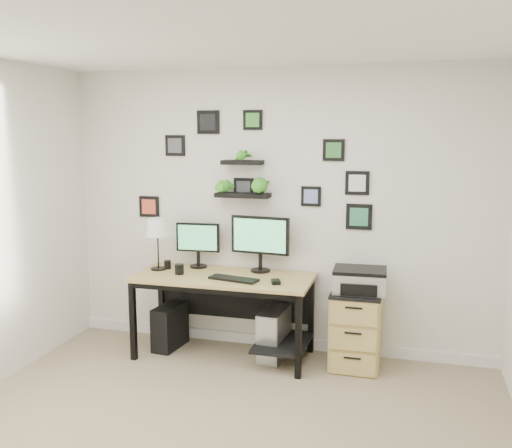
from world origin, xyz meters
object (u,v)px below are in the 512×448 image
(table_lamp, at_px, (158,228))
(pc_tower_black, at_px, (170,326))
(mug, at_px, (179,269))
(desk, at_px, (228,288))
(pc_tower_grey, at_px, (274,334))
(monitor_left, at_px, (198,242))
(printer, at_px, (360,280))
(monitor_right, at_px, (260,239))
(file_cabinet, at_px, (356,329))

(table_lamp, bearing_deg, pc_tower_black, -5.52)
(pc_tower_black, bearing_deg, mug, -28.32)
(desk, distance_m, pc_tower_grey, 0.58)
(pc_tower_grey, bearing_deg, monitor_left, 167.74)
(desk, bearing_deg, mug, -168.93)
(printer, bearing_deg, pc_tower_grey, -179.29)
(desk, xyz_separation_m, monitor_left, (-0.37, 0.21, 0.37))
(monitor_right, xyz_separation_m, table_lamp, (-0.94, -0.17, 0.08))
(monitor_left, xyz_separation_m, pc_tower_grey, (0.78, -0.17, -0.78))
(monitor_right, height_order, table_lamp, monitor_right)
(desk, xyz_separation_m, printer, (1.17, 0.05, 0.15))
(desk, relative_size, pc_tower_black, 3.91)
(file_cabinet, xyz_separation_m, printer, (0.02, -0.01, 0.44))
(monitor_right, xyz_separation_m, pc_tower_grey, (0.17, -0.16, -0.83))
(table_lamp, bearing_deg, desk, -2.68)
(mug, relative_size, printer, 0.20)
(pc_tower_black, bearing_deg, monitor_right, 18.58)
(desk, xyz_separation_m, pc_tower_grey, (0.42, 0.04, -0.40))
(printer, bearing_deg, desk, -177.76)
(monitor_right, xyz_separation_m, mug, (-0.68, -0.28, -0.26))
(pc_tower_black, height_order, file_cabinet, file_cabinet)
(monitor_left, bearing_deg, printer, -6.00)
(pc_tower_grey, distance_m, printer, 0.93)
(mug, bearing_deg, pc_tower_grey, 8.11)
(monitor_left, distance_m, table_lamp, 0.40)
(table_lamp, bearing_deg, pc_tower_grey, 0.19)
(desk, xyz_separation_m, table_lamp, (-0.70, 0.03, 0.51))
(mug, bearing_deg, monitor_left, 76.52)
(printer, bearing_deg, file_cabinet, 149.03)
(mug, distance_m, printer, 1.61)
(mug, bearing_deg, file_cabinet, 5.19)
(monitor_left, distance_m, pc_tower_grey, 1.12)
(desk, distance_m, table_lamp, 0.87)
(pc_tower_black, relative_size, printer, 0.89)
(monitor_left, distance_m, printer, 1.56)
(file_cabinet, bearing_deg, monitor_right, 171.14)
(monitor_right, bearing_deg, pc_tower_grey, -43.00)
(pc_tower_black, bearing_deg, desk, 4.49)
(monitor_right, relative_size, pc_tower_black, 1.35)
(desk, relative_size, pc_tower_grey, 3.43)
(file_cabinet, height_order, printer, printer)
(file_cabinet, bearing_deg, monitor_left, 174.39)
(file_cabinet, bearing_deg, printer, -30.97)
(mug, bearing_deg, pc_tower_black, 145.02)
(monitor_right, xyz_separation_m, file_cabinet, (0.90, -0.14, -0.72))
(mug, bearing_deg, desk, 11.07)
(monitor_right, bearing_deg, monitor_left, 179.23)
(table_lamp, relative_size, file_cabinet, 0.72)
(desk, distance_m, mug, 0.48)
(mug, relative_size, pc_tower_black, 0.22)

